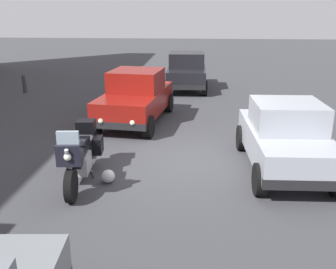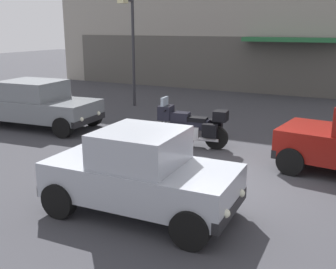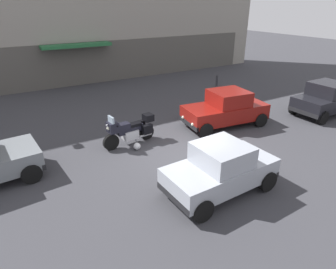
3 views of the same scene
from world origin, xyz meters
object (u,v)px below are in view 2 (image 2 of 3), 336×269
Objects in this scene: motorcycle at (190,125)px; car_compact_side at (141,174)px; car_sedan_far at (33,104)px; helmet at (182,147)px; streetlamp_curbside at (131,41)px.

motorcycle is 4.44m from car_compact_side.
car_compact_side is (6.66, -4.08, -0.01)m from car_sedan_far.
car_compact_side is at bearing 97.13° from motorcycle.
helmet is at bearing -8.11° from car_sedan_far.
motorcycle is 5.68m from car_sedan_far.
motorcycle is at bearing 91.02° from helmet.
motorcycle is at bearing -2.27° from car_sedan_far.
streetlamp_curbside is at bearing 72.93° from car_sedan_far.
car_sedan_far is at bearing -102.25° from streetlamp_curbside.
streetlamp_curbside reaches higher than car_sedan_far.
helmet is 0.08× the size of car_compact_side.
car_sedan_far is at bearing 146.49° from car_compact_side.
streetlamp_curbside reaches higher than car_compact_side.
car_compact_side is at bearing -57.07° from streetlamp_curbside.
motorcycle is 0.52× the size of streetlamp_curbside.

